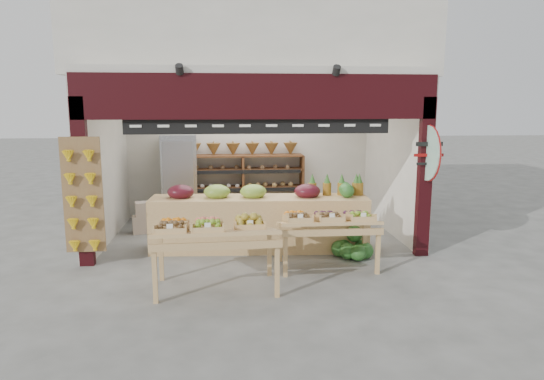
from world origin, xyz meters
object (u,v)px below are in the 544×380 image
(mid_counter, at_px, (259,221))
(display_table_left, at_px, (207,230))
(back_shelving, at_px, (243,170))
(watermelon_pile, at_px, (353,247))
(display_table_right, at_px, (328,220))
(cardboard_stack, at_px, (156,220))
(refrigerator, at_px, (180,179))

(mid_counter, xyz_separation_m, display_table_left, (-0.83, -1.77, 0.32))
(back_shelving, distance_m, watermelon_pile, 3.59)
(display_table_left, bearing_deg, display_table_right, 21.03)
(mid_counter, distance_m, watermelon_pile, 1.68)
(watermelon_pile, bearing_deg, display_table_left, -153.53)
(cardboard_stack, distance_m, display_table_right, 3.93)
(display_table_right, distance_m, watermelon_pile, 0.93)
(mid_counter, bearing_deg, display_table_left, -115.16)
(cardboard_stack, distance_m, watermelon_pile, 4.07)
(mid_counter, xyz_separation_m, display_table_right, (1.00, -1.06, 0.25))
(mid_counter, relative_size, display_table_right, 2.49)
(mid_counter, bearing_deg, cardboard_stack, 144.06)
(cardboard_stack, height_order, display_table_right, display_table_right)
(display_table_left, xyz_separation_m, watermelon_pile, (2.36, 1.18, -0.66))
(cardboard_stack, height_order, display_table_left, display_table_left)
(back_shelving, relative_size, display_table_left, 1.57)
(display_table_left, distance_m, watermelon_pile, 2.72)
(refrigerator, distance_m, mid_counter, 2.74)
(watermelon_pile, bearing_deg, refrigerator, 137.73)
(cardboard_stack, xyz_separation_m, watermelon_pile, (3.52, -2.03, -0.05))
(back_shelving, bearing_deg, display_table_left, -98.76)
(refrigerator, height_order, display_table_right, refrigerator)
(back_shelving, bearing_deg, mid_counter, -85.65)
(display_table_left, relative_size, display_table_right, 1.13)
(back_shelving, relative_size, mid_counter, 0.71)
(back_shelving, bearing_deg, refrigerator, -171.43)
(refrigerator, bearing_deg, watermelon_pile, -45.11)
(back_shelving, height_order, mid_counter, back_shelving)
(display_table_left, relative_size, watermelon_pile, 2.55)
(refrigerator, height_order, watermelon_pile, refrigerator)
(cardboard_stack, bearing_deg, display_table_left, -70.12)
(refrigerator, bearing_deg, display_table_left, -82.56)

